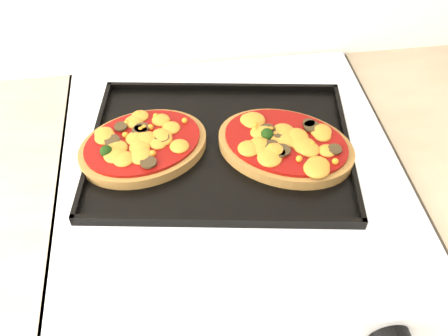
{
  "coord_description": "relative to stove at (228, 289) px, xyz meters",
  "views": [
    {
      "loc": [
        -0.1,
        1.1,
        1.54
      ],
      "look_at": [
        -0.02,
        1.67,
        0.92
      ],
      "focal_mm": 40.0,
      "sensor_mm": 36.0,
      "label": 1
    }
  ],
  "objects": [
    {
      "name": "baking_tray",
      "position": [
        -0.01,
        0.02,
        0.47
      ],
      "size": [
        0.5,
        0.4,
        0.02
      ],
      "primitive_type": "cube",
      "rotation": [
        0.0,
        0.0,
        -0.15
      ],
      "color": "black",
      "rests_on": "stove"
    },
    {
      "name": "pizza_right",
      "position": [
        0.1,
        -0.0,
        0.48
      ],
      "size": [
        0.29,
        0.26,
        0.04
      ],
      "primitive_type": null,
      "rotation": [
        0.0,
        0.0,
        -0.5
      ],
      "color": "olive",
      "rests_on": "baking_tray"
    },
    {
      "name": "pizza_left",
      "position": [
        -0.15,
        0.03,
        0.48
      ],
      "size": [
        0.27,
        0.23,
        0.03
      ],
      "primitive_type": null,
      "rotation": [
        0.0,
        0.0,
        0.29
      ],
      "color": "olive",
      "rests_on": "baking_tray"
    },
    {
      "name": "stove",
      "position": [
        0.0,
        0.0,
        0.0
      ],
      "size": [
        0.6,
        0.6,
        0.91
      ],
      "primitive_type": "cube",
      "color": "silver",
      "rests_on": "floor"
    }
  ]
}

